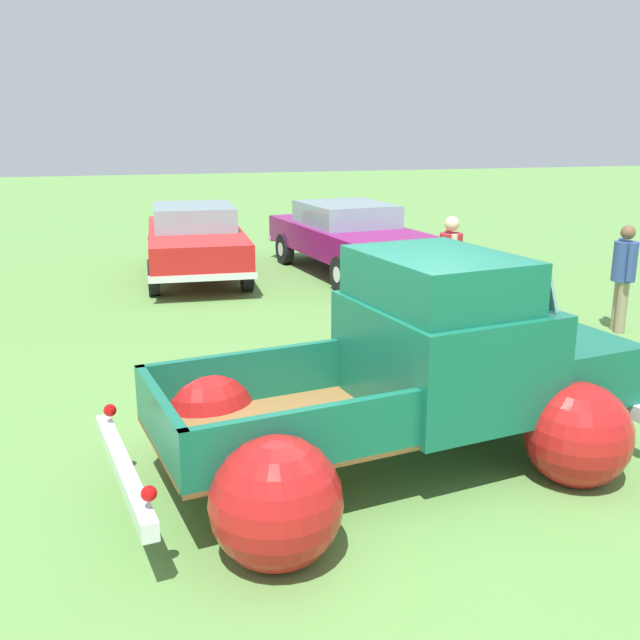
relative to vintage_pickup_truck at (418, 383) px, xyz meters
name	(u,v)px	position (x,y,z in m)	size (l,w,h in m)	color
ground_plane	(379,467)	(-0.38, -0.06, -0.76)	(80.00, 80.00, 0.00)	#609347
vintage_pickup_truck	(418,383)	(0.00, 0.00, 0.00)	(4.86, 3.32, 1.96)	black
show_car_0	(195,238)	(-1.04, 8.84, 0.03)	(2.08, 4.61, 1.43)	black
show_car_1	(349,235)	(2.05, 8.41, 0.03)	(2.52, 4.91, 1.43)	black
spectator_0	(624,272)	(4.59, 3.15, 0.14)	(0.43, 0.53, 1.59)	gray
spectator_2	(450,265)	(2.25, 4.08, 0.21)	(0.41, 0.54, 1.69)	#4C4742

